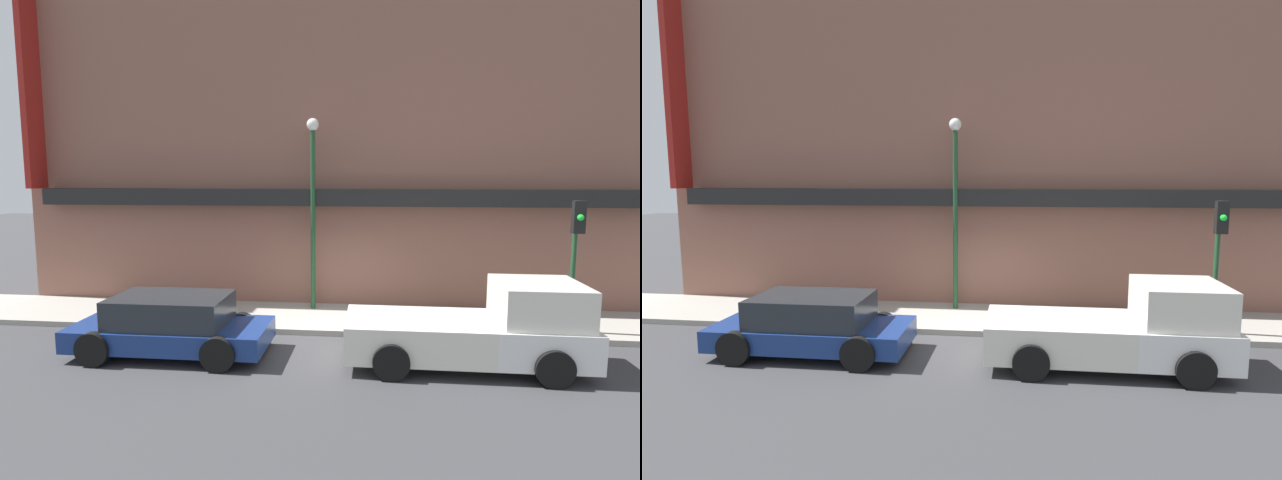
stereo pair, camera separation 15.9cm
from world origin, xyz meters
The scene contains 8 objects.
ground_plane centered at (0.00, 0.00, 0.00)m, with size 80.00×80.00×0.00m, color #38383A.
sidewalk centered at (0.00, 1.40, 0.07)m, with size 36.00×2.79×0.15m.
building centered at (-0.01, 4.27, 5.64)m, with size 19.80×3.80×11.31m.
pickup_truck centered at (3.49, -1.64, 0.82)m, with size 5.05×2.19×1.86m.
parked_car centered at (-3.41, -1.64, 0.68)m, with size 4.47×2.10×1.37m.
fire_hydrant centered at (-3.26, 0.51, 0.51)m, with size 0.18×0.18×0.73m.
street_lamp centered at (-0.62, 2.19, 3.64)m, with size 0.36×0.36×5.59m.
traffic_light centered at (6.15, 0.55, 2.45)m, with size 0.28×0.42×3.33m.
Camera 1 is at (1.20, -12.31, 4.05)m, focal length 28.00 mm.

